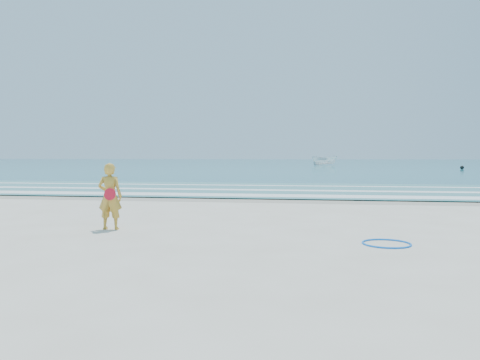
# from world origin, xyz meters

# --- Properties ---
(ground) EXTENTS (400.00, 400.00, 0.00)m
(ground) POSITION_xyz_m (0.00, 0.00, 0.00)
(ground) COLOR silver
(ground) RESTS_ON ground
(wet_sand) EXTENTS (400.00, 2.40, 0.00)m
(wet_sand) POSITION_xyz_m (0.00, 9.00, 0.00)
(wet_sand) COLOR #B2A893
(wet_sand) RESTS_ON ground
(ocean) EXTENTS (400.00, 190.00, 0.04)m
(ocean) POSITION_xyz_m (0.00, 105.00, 0.02)
(ocean) COLOR #19727F
(ocean) RESTS_ON ground
(shallow) EXTENTS (400.00, 10.00, 0.01)m
(shallow) POSITION_xyz_m (0.00, 14.00, 0.04)
(shallow) COLOR #59B7AD
(shallow) RESTS_ON ocean
(foam_near) EXTENTS (400.00, 1.40, 0.01)m
(foam_near) POSITION_xyz_m (0.00, 10.30, 0.05)
(foam_near) COLOR white
(foam_near) RESTS_ON shallow
(foam_mid) EXTENTS (400.00, 0.90, 0.01)m
(foam_mid) POSITION_xyz_m (0.00, 13.20, 0.05)
(foam_mid) COLOR white
(foam_mid) RESTS_ON shallow
(foam_far) EXTENTS (400.00, 0.60, 0.01)m
(foam_far) POSITION_xyz_m (0.00, 16.50, 0.05)
(foam_far) COLOR white
(foam_far) RESTS_ON shallow
(hoop) EXTENTS (0.91, 0.91, 0.03)m
(hoop) POSITION_xyz_m (3.97, 0.57, 0.02)
(hoop) COLOR #0D72F0
(hoop) RESTS_ON ground
(boat) EXTENTS (4.50, 2.27, 1.66)m
(boat) POSITION_xyz_m (4.63, 72.90, 0.87)
(boat) COLOR white
(boat) RESTS_ON ocean
(buoy) EXTENTS (0.44, 0.44, 0.44)m
(buoy) POSITION_xyz_m (19.92, 49.65, 0.26)
(buoy) COLOR black
(buoy) RESTS_ON ocean
(woman) EXTENTS (0.57, 0.42, 1.49)m
(woman) POSITION_xyz_m (-1.88, 1.46, 0.75)
(woman) COLOR gold
(woman) RESTS_ON ground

